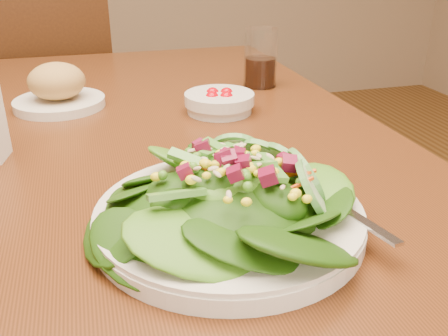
{
  "coord_description": "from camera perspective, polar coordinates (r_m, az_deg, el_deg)",
  "views": [
    {
      "loc": [
        -0.05,
        -0.79,
        1.05
      ],
      "look_at": [
        0.09,
        -0.29,
        0.82
      ],
      "focal_mm": 40.0,
      "sensor_mm": 36.0,
      "label": 1
    }
  ],
  "objects": [
    {
      "name": "dining_table",
      "position": [
        0.88,
        -10.57,
        -2.83
      ],
      "size": [
        0.9,
        1.4,
        0.75
      ],
      "color": "#552811",
      "rests_on": "ground_plane"
    },
    {
      "name": "chair_far",
      "position": [
        1.77,
        -19.06,
        4.43
      ],
      "size": [
        0.47,
        0.47,
        0.9
      ],
      "rotation": [
        0.0,
        0.0,
        3.27
      ],
      "color": "#391D09",
      "rests_on": "ground_plane"
    },
    {
      "name": "tomato_bowl",
      "position": [
        0.95,
        -0.53,
        7.56
      ],
      "size": [
        0.13,
        0.13,
        0.04
      ],
      "color": "silver",
      "rests_on": "dining_table"
    },
    {
      "name": "drinking_glass",
      "position": [
        1.13,
        4.17,
        12.0
      ],
      "size": [
        0.07,
        0.07,
        0.13
      ],
      "color": "silver",
      "rests_on": "dining_table"
    },
    {
      "name": "bread_plate",
      "position": [
        1.03,
        -18.47,
        8.51
      ],
      "size": [
        0.17,
        0.17,
        0.09
      ],
      "color": "silver",
      "rests_on": "dining_table"
    },
    {
      "name": "salad_plate",
      "position": [
        0.56,
        1.58,
        -3.74
      ],
      "size": [
        0.31,
        0.31,
        0.09
      ],
      "rotation": [
        0.0,
        0.0,
        -0.43
      ],
      "color": "silver",
      "rests_on": "dining_table"
    }
  ]
}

